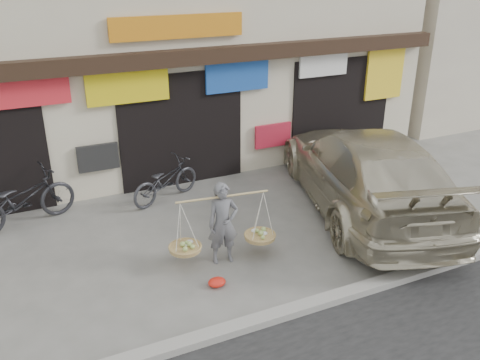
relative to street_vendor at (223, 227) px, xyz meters
name	(u,v)px	position (x,y,z in m)	size (l,w,h in m)	color
ground	(245,250)	(0.51, 0.15, -0.70)	(70.00, 70.00, 0.00)	slate
kerb	(301,308)	(0.51, -1.85, -0.64)	(70.00, 0.25, 0.12)	gray
shophouse_block	(143,24)	(0.51, 6.57, 2.75)	(14.00, 6.32, 7.00)	beige
street_vendor	(223,227)	(0.00, 0.00, 0.00)	(1.94, 0.74, 1.52)	slate
bike_0	(21,200)	(-3.17, 2.95, -0.12)	(0.77, 2.20, 1.15)	#26262A
bike_2	(165,180)	(-0.18, 2.90, -0.22)	(0.63, 1.81, 0.95)	#2E2F34
suv	(365,170)	(3.63, 0.74, 0.19)	(4.11, 6.55, 1.77)	#C1B89B
red_bag	(217,282)	(-0.41, -0.68, -0.63)	(0.31, 0.25, 0.14)	red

